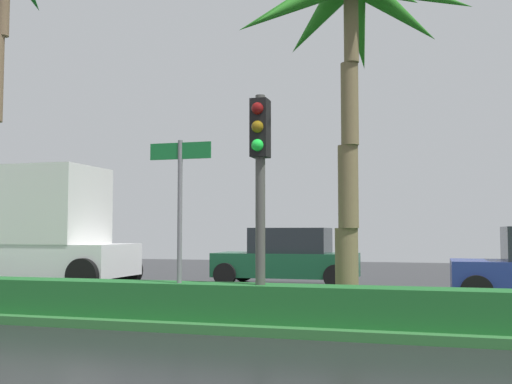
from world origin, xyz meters
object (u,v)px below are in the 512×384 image
object	(u,v)px
palm_tree_centre_left	(350,18)
street_name_sign	(180,204)
car_in_traffic_leading	(288,257)
box_truck_lead	(27,234)
traffic_signal_median_right	(260,165)

from	to	relation	value
palm_tree_centre_left	street_name_sign	distance (m)	4.66
palm_tree_centre_left	car_in_traffic_leading	distance (m)	9.01
box_truck_lead	car_in_traffic_leading	size ratio (longest dim) A/B	1.49
palm_tree_centre_left	traffic_signal_median_right	world-z (taller)	palm_tree_centre_left
palm_tree_centre_left	box_truck_lead	bearing A→B (deg)	157.36
palm_tree_centre_left	box_truck_lead	distance (m)	11.51
street_name_sign	car_in_traffic_leading	distance (m)	8.81
car_in_traffic_leading	traffic_signal_median_right	bearing A→B (deg)	100.40
street_name_sign	car_in_traffic_leading	world-z (taller)	street_name_sign
palm_tree_centre_left	street_name_sign	xyz separation A→B (m)	(-2.67, -1.60, -3.47)
box_truck_lead	traffic_signal_median_right	bearing A→B (deg)	146.67
street_name_sign	box_truck_lead	distance (m)	9.30
street_name_sign	car_in_traffic_leading	xyz separation A→B (m)	(-0.20, 8.72, -1.25)
traffic_signal_median_right	street_name_sign	size ratio (longest dim) A/B	1.23
street_name_sign	car_in_traffic_leading	bearing A→B (deg)	91.33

